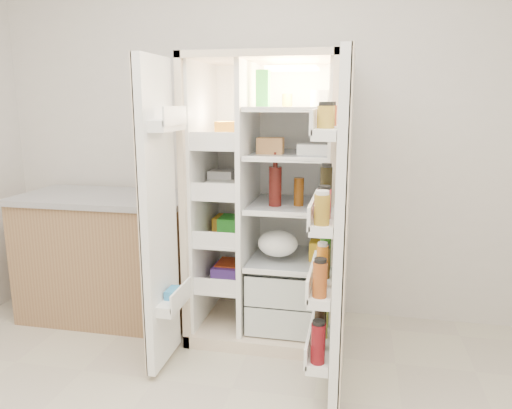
# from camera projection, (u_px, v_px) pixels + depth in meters

# --- Properties ---
(wall_back) EXTENTS (4.00, 0.02, 2.70)m
(wall_back) POSITION_uv_depth(u_px,v_px,m) (269.00, 126.00, 3.40)
(wall_back) COLOR silver
(wall_back) RESTS_ON floor
(refrigerator) EXTENTS (0.92, 0.70, 1.80)m
(refrigerator) POSITION_uv_depth(u_px,v_px,m) (270.00, 223.00, 3.19)
(refrigerator) COLOR beige
(refrigerator) RESTS_ON floor
(freezer_door) EXTENTS (0.15, 0.40, 1.72)m
(freezer_door) POSITION_uv_depth(u_px,v_px,m) (159.00, 218.00, 2.68)
(freezer_door) COLOR white
(freezer_door) RESTS_ON floor
(fridge_door) EXTENTS (0.17, 0.58, 1.72)m
(fridge_door) POSITION_uv_depth(u_px,v_px,m) (337.00, 235.00, 2.40)
(fridge_door) COLOR white
(fridge_door) RESTS_ON floor
(kitchen_counter) EXTENTS (1.22, 0.65, 0.89)m
(kitchen_counter) POSITION_uv_depth(u_px,v_px,m) (110.00, 256.00, 3.45)
(kitchen_counter) COLOR olive
(kitchen_counter) RESTS_ON floor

